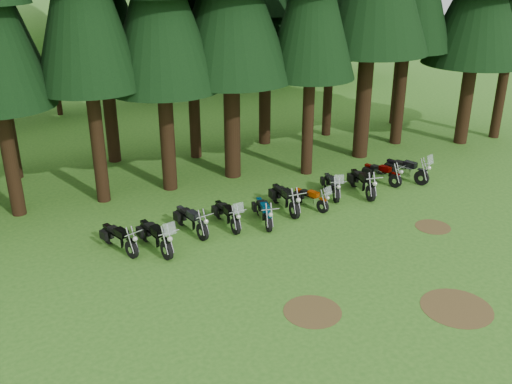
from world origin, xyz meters
TOP-DOWN VIEW (x-y plane):
  - ground at (0.00, 0.00)m, footprint 120.00×120.00m
  - decid_3 at (-4.71, 25.13)m, footprint 6.12×5.95m
  - decid_4 at (1.58, 26.32)m, footprint 5.93×5.76m
  - decid_5 at (8.29, 25.71)m, footprint 8.45×8.21m
  - decid_6 at (14.85, 27.01)m, footprint 7.06×6.86m
  - decid_7 at (19.46, 26.83)m, footprint 8.44×8.20m
  - dirt_patch_0 at (-3.00, -2.00)m, footprint 1.80×1.80m
  - dirt_patch_1 at (4.50, 0.50)m, footprint 1.40×1.40m
  - dirt_patch_2 at (1.00, -4.00)m, footprint 2.20×2.20m
  - motorcycle_0 at (-7.00, 4.67)m, footprint 0.76×2.20m
  - motorcycle_1 at (-5.82, 4.04)m, footprint 0.62×2.48m
  - motorcycle_2 at (-4.12, 4.75)m, footprint 0.46×2.30m
  - motorcycle_3 at (-2.66, 4.55)m, footprint 0.42×2.26m
  - motorcycle_4 at (-1.23, 4.10)m, footprint 0.72×2.14m
  - motorcycle_5 at (0.16, 4.73)m, footprint 0.43×2.46m
  - motorcycle_6 at (1.25, 4.41)m, footprint 0.74×1.99m
  - motorcycle_7 at (2.82, 5.07)m, footprint 1.03×2.17m
  - motorcycle_8 at (4.17, 4.59)m, footprint 0.71×2.41m
  - motorcycle_9 at (5.78, 5.18)m, footprint 0.74×2.14m
  - motorcycle_10 at (7.04, 4.86)m, footprint 1.00×2.46m

SIDE VIEW (x-z plane):
  - ground at x=0.00m, z-range 0.00..0.00m
  - dirt_patch_0 at x=-3.00m, z-range 0.00..0.01m
  - dirt_patch_1 at x=4.50m, z-range 0.00..0.01m
  - dirt_patch_2 at x=1.00m, z-range 0.00..0.01m
  - motorcycle_6 at x=1.25m, z-range -0.21..1.05m
  - motorcycle_9 at x=5.78m, z-range 0.01..0.90m
  - motorcycle_4 at x=-1.23m, z-range 0.01..0.90m
  - motorcycle_0 at x=-7.00m, z-range 0.01..0.92m
  - motorcycle_7 at x=2.82m, z-range -0.23..1.17m
  - motorcycle_3 at x=-2.66m, z-range -0.24..1.19m
  - motorcycle_2 at x=-4.12m, z-range 0.01..0.95m
  - motorcycle_8 at x=4.17m, z-range 0.01..1.00m
  - motorcycle_5 at x=0.16m, z-range 0.01..1.01m
  - motorcycle_1 at x=-5.82m, z-range -0.26..1.30m
  - motorcycle_10 at x=7.04m, z-range -0.26..1.30m
  - decid_4 at x=1.58m, z-range 0.67..8.07m
  - decid_3 at x=-4.71m, z-range 0.69..8.34m
  - decid_6 at x=14.85m, z-range 0.79..9.61m
  - decid_7 at x=19.46m, z-range 0.95..11.50m
  - decid_5 at x=8.29m, z-range 0.95..11.51m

